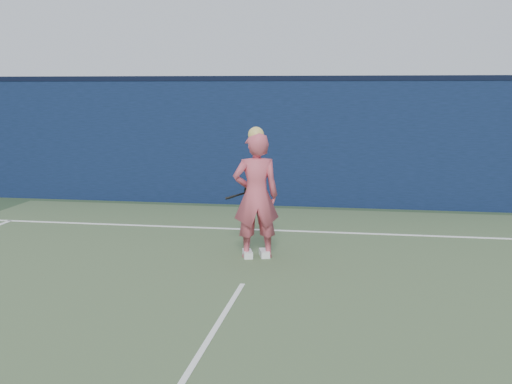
# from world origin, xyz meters

# --- Properties ---
(ground) EXTENTS (80.00, 80.00, 0.00)m
(ground) POSITION_xyz_m (0.00, 0.00, 0.00)
(ground) COLOR #2D4329
(ground) RESTS_ON ground
(backstop_wall) EXTENTS (24.00, 0.40, 2.50)m
(backstop_wall) POSITION_xyz_m (0.00, 6.50, 1.25)
(backstop_wall) COLOR #0B1931
(backstop_wall) RESTS_ON ground
(wall_cap) EXTENTS (24.00, 0.42, 0.10)m
(wall_cap) POSITION_xyz_m (0.00, 6.50, 2.55)
(wall_cap) COLOR black
(wall_cap) RESTS_ON backstop_wall
(player) EXTENTS (0.74, 0.59, 1.84)m
(player) POSITION_xyz_m (-0.05, 2.29, 0.89)
(player) COLOR #CC4F60
(player) RESTS_ON ground
(racket) EXTENTS (0.58, 0.19, 0.31)m
(racket) POSITION_xyz_m (-0.17, 2.70, 0.87)
(racket) COLOR black
(racket) RESTS_ON ground
(court_lines) EXTENTS (11.00, 12.04, 0.01)m
(court_lines) POSITION_xyz_m (0.00, -0.33, 0.01)
(court_lines) COLOR white
(court_lines) RESTS_ON court_surface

